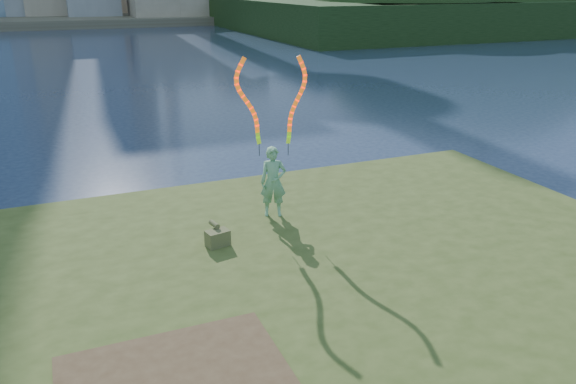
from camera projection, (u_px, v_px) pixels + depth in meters
name	position (u px, v px, depth m)	size (l,w,h in m)	color
ground	(255.00, 298.00, 11.49)	(320.00, 320.00, 0.00)	#18253D
grassy_knoll	(300.00, 347.00, 9.39)	(20.00, 18.00, 0.80)	#364518
far_shore	(66.00, 17.00, 93.43)	(320.00, 40.00, 1.20)	#484334
wooded_hill	(495.00, 24.00, 84.69)	(78.00, 50.00, 63.00)	black
woman_with_ribbons	(273.00, 159.00, 13.09)	(1.98, 0.73, 4.07)	#1A7B34
canvas_bag	(217.00, 237.00, 11.93)	(0.53, 0.60, 0.45)	brown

